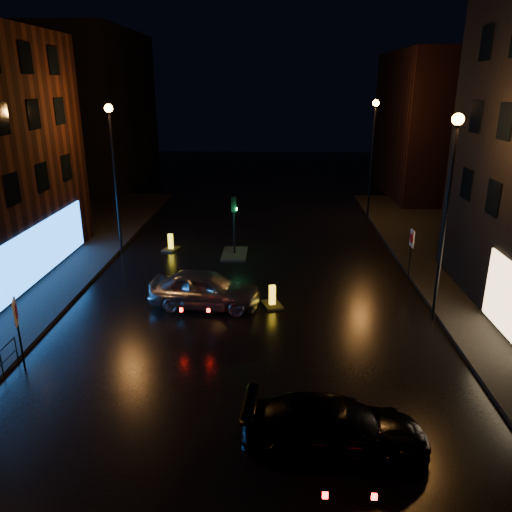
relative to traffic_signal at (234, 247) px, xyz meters
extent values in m
plane|color=black|center=(1.20, -14.00, -0.50)|extent=(120.00, 120.00, 0.00)
cube|color=black|center=(-14.80, 21.00, 6.50)|extent=(8.00, 16.00, 14.00)
cube|color=black|center=(16.20, 18.00, 5.50)|extent=(8.00, 14.00, 12.00)
cylinder|color=black|center=(-6.60, 0.00, 3.50)|extent=(0.14, 0.14, 8.00)
cylinder|color=black|center=(-6.60, 0.00, 7.50)|extent=(0.20, 0.20, 0.25)
sphere|color=orange|center=(-6.60, 0.00, 7.65)|extent=(0.44, 0.44, 0.44)
cylinder|color=black|center=(9.00, -8.00, 3.50)|extent=(0.14, 0.14, 8.00)
cylinder|color=black|center=(9.00, -8.00, 7.50)|extent=(0.20, 0.20, 0.25)
sphere|color=orange|center=(9.00, -8.00, 7.65)|extent=(0.44, 0.44, 0.44)
cylinder|color=black|center=(9.00, 8.00, 3.50)|extent=(0.14, 0.14, 8.00)
cylinder|color=black|center=(9.00, 8.00, 7.50)|extent=(0.20, 0.20, 0.25)
sphere|color=orange|center=(9.00, 8.00, 7.65)|extent=(0.44, 0.44, 0.44)
cube|color=black|center=(0.00, 0.00, -0.44)|extent=(1.40, 2.40, 0.12)
cylinder|color=black|center=(0.00, 0.00, 0.90)|extent=(0.12, 0.12, 2.80)
cube|color=black|center=(0.00, 0.00, 2.50)|extent=(0.28, 0.22, 0.90)
cylinder|color=#0CFF59|center=(0.14, 0.00, 2.22)|extent=(0.05, 0.18, 0.18)
cylinder|color=black|center=(-6.80, -12.00, 0.00)|extent=(0.04, 0.04, 1.00)
imported|color=#ACAFB3|center=(-0.73, -7.08, 0.33)|extent=(5.05, 2.49, 1.65)
imported|color=black|center=(3.98, -16.12, 0.22)|extent=(5.09, 2.35, 1.44)
cube|color=black|center=(2.23, -6.94, -0.46)|extent=(1.07, 1.30, 0.09)
cube|color=yellow|center=(2.23, -6.94, 0.01)|extent=(0.30, 0.24, 0.93)
cube|color=black|center=(2.23, -6.94, 0.01)|extent=(0.27, 0.11, 0.56)
cube|color=black|center=(-3.86, 0.75, -0.46)|extent=(1.04, 1.29, 0.09)
cube|color=yellow|center=(-3.86, 0.75, 0.01)|extent=(0.30, 0.24, 0.94)
cube|color=black|center=(-3.86, 0.75, 0.01)|extent=(0.27, 0.10, 0.56)
cylinder|color=black|center=(-6.34, -12.45, 0.76)|extent=(0.07, 0.07, 2.52)
cube|color=white|center=(-6.34, -12.45, 1.68)|extent=(0.30, 0.60, 0.86)
cylinder|color=#B20C0C|center=(-6.31, -12.44, 1.68)|extent=(0.22, 0.47, 0.50)
cylinder|color=black|center=(9.10, -3.44, 0.75)|extent=(0.07, 0.07, 2.50)
cube|color=silver|center=(9.10, -3.44, 1.66)|extent=(0.07, 0.63, 0.85)
cylinder|color=#B20C0C|center=(9.07, -3.44, 1.66)|extent=(0.03, 0.50, 0.50)
camera|label=1|loc=(2.28, -27.25, 8.90)|focal=35.00mm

